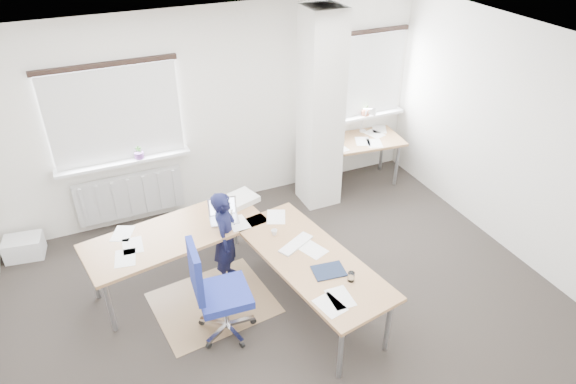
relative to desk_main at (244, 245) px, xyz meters
name	(u,v)px	position (x,y,z in m)	size (l,w,h in m)	color
ground	(292,310)	(0.37, -0.48, -0.69)	(6.00, 6.00, 0.00)	#282320
room_shell	(291,151)	(0.55, -0.02, 1.05)	(6.04, 5.04, 2.82)	silver
floor_mat	(213,303)	(-0.40, -0.01, -0.69)	(1.27, 1.08, 0.01)	#947451
white_crate	(24,247)	(-2.33, 1.77, -0.56)	(0.45, 0.32, 0.27)	white
desk_main	(244,245)	(0.00, 0.00, 0.00)	(2.82, 2.63, 0.96)	#976A41
desk_side	(355,143)	(2.39, 1.68, -0.01)	(1.46, 0.84, 1.22)	#976A41
task_chair	(221,309)	(-0.43, -0.46, -0.37)	(0.64, 0.63, 1.17)	navy
person	(226,238)	(-0.10, 0.32, -0.09)	(0.44, 0.29, 1.20)	black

